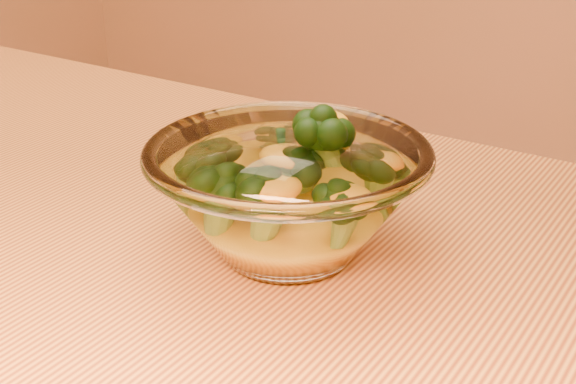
% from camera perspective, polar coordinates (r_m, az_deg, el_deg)
% --- Properties ---
extents(glass_bowl, '(0.20, 0.20, 0.09)m').
position_cam_1_polar(glass_bowl, '(0.55, -0.00, -0.40)').
color(glass_bowl, white).
rests_on(glass_bowl, table).
extents(cheese_sauce, '(0.11, 0.11, 0.03)m').
position_cam_1_polar(cheese_sauce, '(0.56, 0.00, -2.11)').
color(cheese_sauce, '#F4A514').
rests_on(cheese_sauce, glass_bowl).
extents(broccoli_heap, '(0.13, 0.13, 0.08)m').
position_cam_1_polar(broccoli_heap, '(0.55, -0.02, 1.13)').
color(broccoli_heap, black).
rests_on(broccoli_heap, cheese_sauce).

